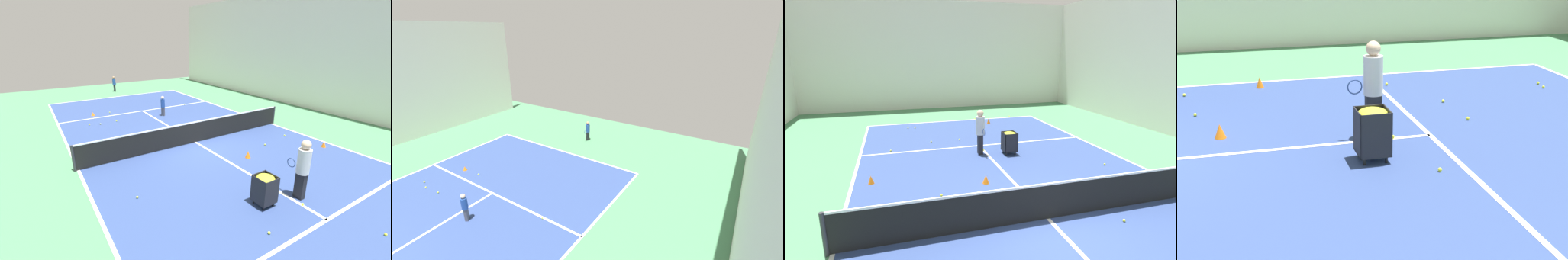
# 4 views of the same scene
# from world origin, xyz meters

# --- Properties ---
(ground_plane) EXTENTS (36.17, 36.17, 0.00)m
(ground_plane) POSITION_xyz_m (0.00, 0.00, 0.00)
(ground_plane) COLOR #477F56
(court_playing_area) EXTENTS (9.86, 22.98, 0.00)m
(court_playing_area) POSITION_xyz_m (0.00, 0.00, 0.00)
(court_playing_area) COLOR navy
(court_playing_area) RESTS_ON ground
(line_baseline_near) EXTENTS (9.86, 0.10, 0.00)m
(line_baseline_near) POSITION_xyz_m (0.00, -11.49, 0.01)
(line_baseline_near) COLOR white
(line_baseline_near) RESTS_ON ground
(line_sideline_left) EXTENTS (0.10, 22.98, 0.00)m
(line_sideline_left) POSITION_xyz_m (-4.93, 0.00, 0.01)
(line_sideline_left) COLOR white
(line_sideline_left) RESTS_ON ground
(line_sideline_right) EXTENTS (0.10, 22.98, 0.00)m
(line_sideline_right) POSITION_xyz_m (4.93, 0.00, 0.01)
(line_sideline_right) COLOR white
(line_sideline_right) RESTS_ON ground
(line_service_near) EXTENTS (9.86, 0.10, 0.00)m
(line_service_near) POSITION_xyz_m (0.00, -6.32, 0.01)
(line_service_near) COLOR white
(line_service_near) RESTS_ON ground
(line_service_far) EXTENTS (9.86, 0.10, 0.00)m
(line_service_far) POSITION_xyz_m (0.00, 6.32, 0.01)
(line_service_far) COLOR white
(line_service_far) RESTS_ON ground
(line_centre_service) EXTENTS (0.10, 12.64, 0.00)m
(line_centre_service) POSITION_xyz_m (0.00, 0.00, 0.01)
(line_centre_service) COLOR white
(line_centre_service) RESTS_ON ground
(hall_enclosure_left) EXTENTS (0.15, 32.47, 7.45)m
(hall_enclosure_left) POSITION_xyz_m (-9.60, 0.00, 3.73)
(hall_enclosure_left) COLOR silver
(hall_enclosure_left) RESTS_ON ground
(tennis_net) EXTENTS (10.16, 0.10, 0.97)m
(tennis_net) POSITION_xyz_m (0.00, 0.00, 0.51)
(tennis_net) COLOR #2D2D33
(tennis_net) RESTS_ON ground
(player_near_baseline) EXTENTS (0.27, 0.59, 1.31)m
(player_near_baseline) POSITION_xyz_m (-0.40, -13.76, 0.75)
(player_near_baseline) COLOR black
(player_near_baseline) RESTS_ON ground
(coach_at_net) EXTENTS (0.37, 0.69, 1.82)m
(coach_at_net) POSITION_xyz_m (-0.24, 5.26, 1.04)
(coach_at_net) COLOR black
(coach_at_net) RESTS_ON ground
(child_midcourt) EXTENTS (0.33, 0.33, 1.20)m
(child_midcourt) POSITION_xyz_m (-0.64, -4.62, 0.69)
(child_midcourt) COLOR #4C4C56
(child_midcourt) RESTS_ON ground
(ball_cart) EXTENTS (0.54, 0.54, 0.92)m
(ball_cart) POSITION_xyz_m (0.89, 4.95, 0.64)
(ball_cart) COLOR black
(ball_cart) RESTS_ON ground
(training_cone_1) EXTENTS (0.22, 0.22, 0.27)m
(training_cone_1) POSITION_xyz_m (-0.87, 2.46, 0.14)
(training_cone_1) COLOR orange
(training_cone_1) RESTS_ON ground
(training_cone_2) EXTENTS (0.21, 0.21, 0.21)m
(training_cone_2) POSITION_xyz_m (2.93, -6.90, 0.11)
(training_cone_2) COLOR orange
(training_cone_2) RESTS_ON ground
(training_cone_3) EXTENTS (0.19, 0.19, 0.27)m
(training_cone_3) POSITION_xyz_m (-4.35, 3.43, 0.14)
(training_cone_3) COLOR orange
(training_cone_3) RESTS_ON ground
(tennis_ball_0) EXTENTS (0.07, 0.07, 0.07)m
(tennis_ball_0) POSITION_xyz_m (-0.01, 5.58, 0.04)
(tennis_ball_0) COLOR yellow
(tennis_ball_0) RESTS_ON ground
(tennis_ball_3) EXTENTS (0.07, 0.07, 0.07)m
(tennis_ball_3) POSITION_xyz_m (1.72, -0.63, 0.04)
(tennis_ball_3) COLOR yellow
(tennis_ball_3) RESTS_ON ground
(tennis_ball_4) EXTENTS (0.07, 0.07, 0.07)m
(tennis_ball_4) POSITION_xyz_m (-0.64, 7.40, 0.04)
(tennis_ball_4) COLOR yellow
(tennis_ball_4) RESTS_ON ground
(tennis_ball_5) EXTENTS (0.07, 0.07, 0.07)m
(tennis_ball_5) POSITION_xyz_m (1.65, 5.87, 0.04)
(tennis_ball_5) COLOR yellow
(tennis_ball_5) RESTS_ON ground
(tennis_ball_6) EXTENTS (0.07, 0.07, 0.07)m
(tennis_ball_6) POSITION_xyz_m (-2.36, 1.95, 0.04)
(tennis_ball_6) COLOR yellow
(tennis_ball_6) RESTS_ON ground
(tennis_ball_8) EXTENTS (0.07, 0.07, 0.07)m
(tennis_ball_8) POSITION_xyz_m (2.98, -4.90, 0.04)
(tennis_ball_8) COLOR yellow
(tennis_ball_8) RESTS_ON ground
(tennis_ball_9) EXTENTS (0.07, 0.07, 0.07)m
(tennis_ball_9) POSITION_xyz_m (-3.08, -6.26, 0.04)
(tennis_ball_9) COLOR yellow
(tennis_ball_9) RESTS_ON ground
(tennis_ball_10) EXTENTS (0.07, 0.07, 0.07)m
(tennis_ball_10) POSITION_xyz_m (2.09, -4.98, 0.04)
(tennis_ball_10) COLOR yellow
(tennis_ball_10) RESTS_ON ground
(tennis_ball_13) EXTENTS (0.07, 0.07, 0.07)m
(tennis_ball_13) POSITION_xyz_m (-4.01, 1.64, 0.04)
(tennis_ball_13) COLOR yellow
(tennis_ball_13) RESTS_ON ground
(tennis_ball_15) EXTENTS (0.07, 0.07, 0.07)m
(tennis_ball_15) POSITION_xyz_m (-3.06, -1.91, 0.04)
(tennis_ball_15) COLOR yellow
(tennis_ball_15) RESTS_ON ground
(tennis_ball_16) EXTENTS (0.07, 0.07, 0.07)m
(tennis_ball_16) POSITION_xyz_m (3.51, -5.10, 0.04)
(tennis_ball_16) COLOR yellow
(tennis_ball_16) RESTS_ON ground
(tennis_ball_17) EXTENTS (0.07, 0.07, 0.07)m
(tennis_ball_17) POSITION_xyz_m (3.78, 2.76, 0.04)
(tennis_ball_17) COLOR yellow
(tennis_ball_17) RESTS_ON ground
(tennis_ball_18) EXTENTS (0.07, 0.07, 0.07)m
(tennis_ball_18) POSITION_xyz_m (1.91, -6.98, 0.04)
(tennis_ball_18) COLOR yellow
(tennis_ball_18) RESTS_ON ground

